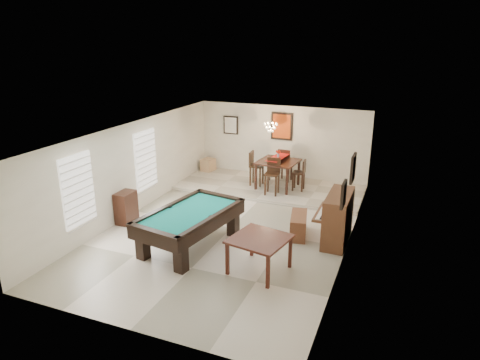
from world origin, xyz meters
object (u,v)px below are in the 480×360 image
Objects in this scene: dining_chair_north at (285,165)px; chandelier at (271,124)px; square_table at (259,254)px; dining_chair_east at (299,175)px; piano_bench at (298,225)px; corner_bench at (208,165)px; apothecary_chest at (126,207)px; upright_piano at (332,217)px; dining_chair_west at (257,168)px; dining_chair_south at (272,177)px; pool_table at (190,229)px; flower_vase at (278,154)px; dining_table at (278,172)px.

chandelier reaches higher than dining_chair_north.
square_table is 5.06m from dining_chair_east.
corner_bench reaches higher than piano_bench.
apothecary_chest is 0.77× the size of dining_chair_north.
upright_piano reaches higher than corner_bench.
dining_chair_west is (-2.20, 2.99, 0.41)m from piano_bench.
dining_chair_south is 1.90× the size of chandelier.
piano_bench is at bearing 44.07° from pool_table.
apothecary_chest is at bearing 175.10° from pool_table.
dining_chair_east is 1.85m from chandelier.
pool_table is 2.34× the size of square_table.
chandelier is (-0.96, -0.04, 1.58)m from dining_chair_east.
square_table is 4.32m from apothecary_chest.
dining_chair_east reaches higher than piano_bench.
dining_chair_north is 2.98m from corner_bench.
piano_bench is at bearing -146.85° from dining_chair_west.
corner_bench is at bearing 143.97° from upright_piano.
flower_vase is (3.04, 3.98, 0.82)m from apothecary_chest.
dining_chair_east is at bearing 42.65° from dining_chair_south.
upright_piano is 0.88m from piano_bench.
flower_vase is at bearing 102.76° from square_table.
apothecary_chest is 0.77× the size of dining_chair_south.
dining_chair_south is (3.07, 3.28, 0.25)m from apothecary_chest.
dining_chair_north is at bearing 56.76° from apothecary_chest.
square_table is 1.00× the size of dining_chair_west.
dining_chair_south is at bearing 122.11° from piano_bench.
apothecary_chest is 4.59m from dining_chair_west.
upright_piano is 3.22m from dining_chair_south.
upright_piano is 3.03× the size of corner_bench.
dining_table is 5.02× the size of flower_vase.
dining_chair_west reaches higher than piano_bench.
dining_chair_south is (-1.46, 2.32, 0.41)m from piano_bench.
piano_bench is 4.09× the size of flower_vase.
dining_chair_east is (3.74, 3.97, 0.18)m from apothecary_chest.
dining_chair_east is at bearing 95.01° from square_table.
dining_chair_south reaches higher than apothecary_chest.
flower_vase is 0.94m from dining_chair_east.
square_table is at bearing 1.93° from dining_chair_east.
dining_chair_north reaches higher than upright_piano.
dining_chair_east is at bearing 104.61° from piano_bench.
square_table is 1.13× the size of piano_bench.
flower_vase reaches higher than pool_table.
piano_bench is 3.95m from chandelier.
piano_bench is 2.05× the size of corner_bench.
apothecary_chest is (-4.18, 1.06, 0.05)m from square_table.
upright_piano is 1.47× the size of dining_chair_east.
corner_bench is at bearing 121.38° from pool_table.
square_table is 0.92× the size of dining_table.
dining_chair_south is at bearing -47.10° from dining_chair_east.
upright_piano is (1.16, 2.06, 0.23)m from square_table.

